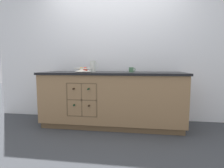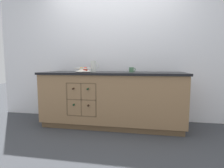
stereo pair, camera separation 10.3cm
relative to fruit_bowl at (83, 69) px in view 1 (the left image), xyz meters
name	(u,v)px [view 1 (the left image)]	position (x,y,z in m)	size (l,w,h in m)	color
ground_plane	(112,125)	(0.45, 0.10, -0.93)	(14.00, 14.00, 0.00)	#383A3F
back_wall	(115,50)	(0.45, 0.51, 0.34)	(4.66, 0.06, 2.55)	white
kitchen_island	(112,99)	(0.45, 0.09, -0.48)	(2.30, 0.75, 0.89)	brown
fruit_bowl	(83,69)	(0.00, 0.00, 0.00)	(0.28, 0.28, 0.08)	silver
white_pitcher	(93,66)	(0.09, 0.27, 0.06)	(0.16, 0.10, 0.19)	silver
ceramic_mug	(131,70)	(0.77, 0.19, 0.00)	(0.11, 0.08, 0.08)	#4C7A56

